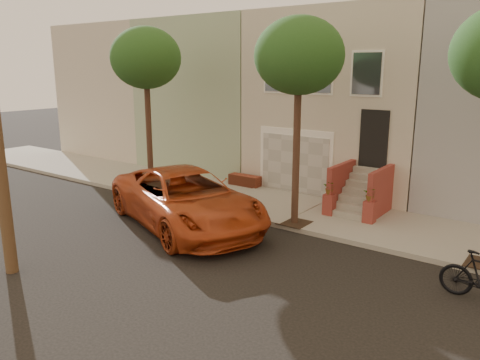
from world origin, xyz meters
The scene contains 6 objects.
ground centered at (0.00, 0.00, 0.00)m, with size 90.00×90.00×0.00m, color black.
sidewalk centered at (0.00, 5.35, 0.07)m, with size 40.00×3.70×0.15m, color #9C9A8E.
house_row centered at (0.00, 11.19, 3.64)m, with size 33.10×11.70×7.00m.
tree_left centered at (-5.50, 3.90, 5.26)m, with size 2.70×2.57×6.30m.
tree_mid centered at (1.00, 3.90, 5.26)m, with size 2.70×2.57×6.30m.
pickup_truck centered at (-1.84, 1.94, 0.91)m, with size 3.01×6.53×1.82m, color #B74119.
Camera 1 is at (8.09, -8.70, 5.00)m, focal length 35.53 mm.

